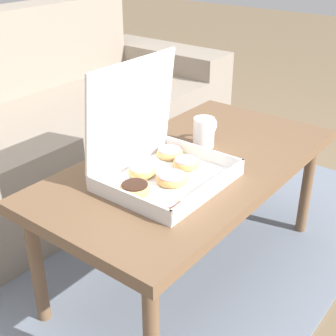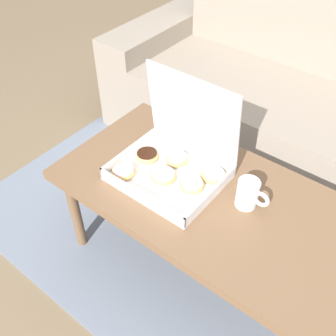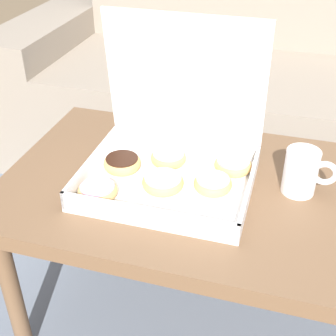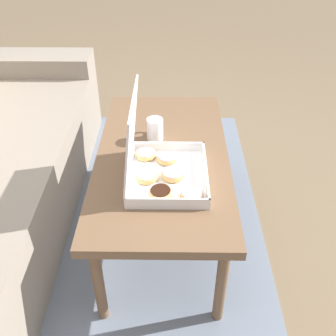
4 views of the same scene
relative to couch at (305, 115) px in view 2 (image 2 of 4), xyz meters
name	(u,v)px [view 2 (image 2 of 4)]	position (x,y,z in m)	size (l,w,h in m)	color
ground_plane	(217,247)	(0.00, -0.79, -0.30)	(12.00, 12.00, 0.00)	#756047
area_rug	(250,208)	(0.00, -0.49, -0.29)	(2.29, 1.88, 0.01)	slate
couch	(305,115)	(0.00, 0.00, 0.00)	(2.17, 0.80, 0.85)	gray
coffee_table	(208,202)	(0.00, -0.92, 0.13)	(1.13, 0.59, 0.47)	brown
pastry_box	(174,159)	(-0.17, -0.91, 0.24)	(0.39, 0.32, 0.37)	white
coffee_mug	(248,194)	(0.13, -0.89, 0.23)	(0.12, 0.08, 0.11)	white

